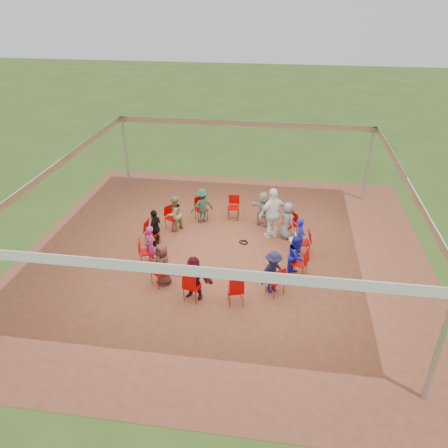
# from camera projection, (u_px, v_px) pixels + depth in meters

# --- Properties ---
(ground) EXTENTS (80.00, 80.00, 0.00)m
(ground) POSITION_uv_depth(u_px,v_px,m) (225.00, 254.00, 14.28)
(ground) COLOR #314F18
(ground) RESTS_ON ground
(dirt_patch) EXTENTS (13.00, 13.00, 0.00)m
(dirt_patch) POSITION_uv_depth(u_px,v_px,m) (225.00, 254.00, 14.27)
(dirt_patch) COLOR brown
(dirt_patch) RESTS_ON ground
(tent) EXTENTS (10.33, 10.33, 3.00)m
(tent) POSITION_uv_depth(u_px,v_px,m) (225.00, 188.00, 13.14)
(tent) COLOR #B2B2B7
(tent) RESTS_ON ground
(chair_0) EXTENTS (0.49, 0.48, 0.90)m
(chair_0) POSITION_uv_depth(u_px,v_px,m) (303.00, 243.00, 14.05)
(chair_0) COLOR #B10100
(chair_0) RESTS_ON ground
(chair_1) EXTENTS (0.60, 0.60, 0.90)m
(chair_1) POSITION_uv_depth(u_px,v_px,m) (289.00, 225.00, 15.07)
(chair_1) COLOR #B10100
(chair_1) RESTS_ON ground
(chair_2) EXTENTS (0.57, 0.58, 0.90)m
(chair_2) POSITION_uv_depth(u_px,v_px,m) (264.00, 213.00, 15.87)
(chair_2) COLOR #B10100
(chair_2) RESTS_ON ground
(chair_3) EXTENTS (0.43, 0.45, 0.90)m
(chair_3) POSITION_uv_depth(u_px,v_px,m) (233.00, 208.00, 16.25)
(chair_3) COLOR #B10100
(chair_3) RESTS_ON ground
(chair_4) EXTENTS (0.58, 0.59, 0.90)m
(chair_4) POSITION_uv_depth(u_px,v_px,m) (201.00, 209.00, 16.13)
(chair_4) COLOR #B10100
(chair_4) RESTS_ON ground
(chair_5) EXTENTS (0.60, 0.59, 0.90)m
(chair_5) POSITION_uv_depth(u_px,v_px,m) (173.00, 218.00, 15.53)
(chair_5) COLOR #B10100
(chair_5) RESTS_ON ground
(chair_6) EXTENTS (0.48, 0.46, 0.90)m
(chair_6) POSITION_uv_depth(u_px,v_px,m) (152.00, 233.00, 14.60)
(chair_6) COLOR #B10100
(chair_6) RESTS_ON ground
(chair_7) EXTENTS (0.56, 0.55, 0.90)m
(chair_7) POSITION_uv_depth(u_px,v_px,m) (147.00, 252.00, 13.55)
(chair_7) COLOR #B10100
(chair_7) RESTS_ON ground
(chair_8) EXTENTS (0.61, 0.61, 0.90)m
(chair_8) POSITION_uv_depth(u_px,v_px,m) (160.00, 272.00, 12.61)
(chair_8) COLOR #B10100
(chair_8) RESTS_ON ground
(chair_9) EXTENTS (0.51, 0.52, 0.90)m
(chair_9) POSITION_uv_depth(u_px,v_px,m) (192.00, 286.00, 12.01)
(chair_9) COLOR #B10100
(chair_9) RESTS_ON ground
(chair_10) EXTENTS (0.52, 0.53, 0.90)m
(chair_10) POSITION_uv_depth(u_px,v_px,m) (236.00, 290.00, 11.87)
(chair_10) COLOR #B10100
(chair_10) RESTS_ON ground
(chair_11) EXTENTS (0.61, 0.61, 0.90)m
(chair_11) POSITION_uv_depth(u_px,v_px,m) (275.00, 280.00, 12.24)
(chair_11) COLOR #B10100
(chair_11) RESTS_ON ground
(chair_12) EXTENTS (0.56, 0.54, 0.90)m
(chair_12) POSITION_uv_depth(u_px,v_px,m) (299.00, 263.00, 13.02)
(chair_12) COLOR #B10100
(chair_12) RESTS_ON ground
(person_seated_0) EXTENTS (0.38, 0.52, 1.31)m
(person_seated_0) POSITION_uv_depth(u_px,v_px,m) (300.00, 237.00, 13.94)
(person_seated_0) COLOR #17189D
(person_seated_0) RESTS_ON ground
(person_seated_1) EXTENTS (0.67, 0.73, 1.31)m
(person_seated_1) POSITION_uv_depth(u_px,v_px,m) (287.00, 220.00, 14.92)
(person_seated_1) COLOR gray
(person_seated_1) RESTS_ON ground
(person_seated_2) EXTENTS (1.29, 0.95, 1.31)m
(person_seated_2) POSITION_uv_depth(u_px,v_px,m) (263.00, 209.00, 15.68)
(person_seated_2) COLOR #A29E8F
(person_seated_2) RESTS_ON ground
(person_seated_3) EXTENTS (0.95, 0.78, 1.31)m
(person_seated_3) POSITION_uv_depth(u_px,v_px,m) (202.00, 206.00, 15.93)
(person_seated_3) COLOR #224533
(person_seated_3) RESTS_ON ground
(person_seated_4) EXTENTS (0.66, 0.73, 1.31)m
(person_seated_4) POSITION_uv_depth(u_px,v_px,m) (174.00, 214.00, 15.36)
(person_seated_4) COLOR #8C8255
(person_seated_4) RESTS_ON ground
(person_seated_5) EXTENTS (0.47, 0.81, 1.31)m
(person_seated_5) POSITION_uv_depth(u_px,v_px,m) (155.00, 228.00, 14.48)
(person_seated_5) COLOR black
(person_seated_5) RESTS_ON ground
(person_seated_6) EXTENTS (0.47, 0.56, 1.31)m
(person_seated_6) POSITION_uv_depth(u_px,v_px,m) (150.00, 246.00, 13.47)
(person_seated_6) COLOR #8C236D
(person_seated_6) RESTS_ON ground
(person_seated_7) EXTENTS (0.72, 0.69, 1.31)m
(person_seated_7) POSITION_uv_depth(u_px,v_px,m) (163.00, 264.00, 12.58)
(person_seated_7) COLOR #512824
(person_seated_7) RESTS_ON ground
(person_seated_8) EXTENTS (1.29, 0.71, 1.31)m
(person_seated_8) POSITION_uv_depth(u_px,v_px,m) (194.00, 277.00, 12.00)
(person_seated_8) COLOR #440D16
(person_seated_8) RESTS_ON ground
(person_seated_9) EXTENTS (0.91, 0.88, 1.31)m
(person_seated_9) POSITION_uv_depth(u_px,v_px,m) (273.00, 272.00, 12.22)
(person_seated_9) COLOR #191A3B
(person_seated_9) RESTS_ON ground
(person_seated_10) EXTENTS (0.56, 0.72, 1.31)m
(person_seated_10) POSITION_uv_depth(u_px,v_px,m) (296.00, 256.00, 12.97)
(person_seated_10) COLOR #17189D
(person_seated_10) RESTS_ON ground
(standing_person) EXTENTS (1.20, 1.07, 1.84)m
(standing_person) POSITION_uv_depth(u_px,v_px,m) (273.00, 214.00, 14.79)
(standing_person) COLOR white
(standing_person) RESTS_ON ground
(cable_coil) EXTENTS (0.38, 0.38, 0.03)m
(cable_coil) POSITION_uv_depth(u_px,v_px,m) (244.00, 242.00, 14.88)
(cable_coil) COLOR black
(cable_coil) RESTS_ON ground
(laptop) EXTENTS (0.29, 0.35, 0.22)m
(laptop) POSITION_uv_depth(u_px,v_px,m) (295.00, 238.00, 13.96)
(laptop) COLOR #B7B7BC
(laptop) RESTS_ON ground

